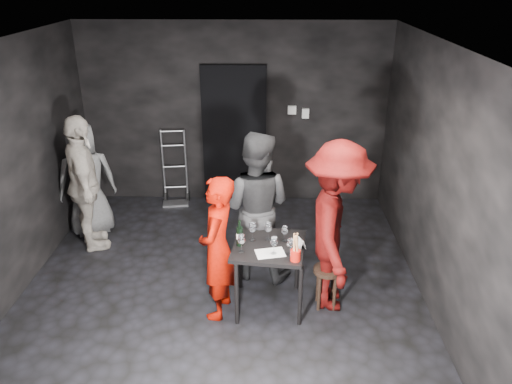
{
  "coord_description": "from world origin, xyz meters",
  "views": [
    {
      "loc": [
        0.51,
        -4.7,
        3.36
      ],
      "look_at": [
        0.38,
        0.25,
        1.12
      ],
      "focal_mm": 35.0,
      "sensor_mm": 36.0,
      "label": 1
    }
  ],
  "objects_px": {
    "bystander_cream": "(82,173)",
    "wine_bottle": "(240,236)",
    "woman_black": "(255,194)",
    "breadstick_cup": "(296,248)",
    "hand_truck": "(176,189)",
    "server_red": "(217,246)",
    "man_maroon": "(338,209)",
    "bystander_grey": "(86,178)",
    "stool": "(327,277)",
    "tasting_table": "(269,253)"
  },
  "relations": [
    {
      "from": "tasting_table",
      "to": "bystander_cream",
      "type": "distance_m",
      "value": 2.62
    },
    {
      "from": "tasting_table",
      "to": "bystander_grey",
      "type": "xyz_separation_m",
      "value": [
        -2.43,
        1.58,
        0.15
      ]
    },
    {
      "from": "stool",
      "to": "man_maroon",
      "type": "xyz_separation_m",
      "value": [
        0.07,
        0.07,
        0.77
      ]
    },
    {
      "from": "wine_bottle",
      "to": "hand_truck",
      "type": "bearing_deg",
      "value": 113.96
    },
    {
      "from": "woman_black",
      "to": "man_maroon",
      "type": "relative_size",
      "value": 0.91
    },
    {
      "from": "woman_black",
      "to": "hand_truck",
      "type": "bearing_deg",
      "value": -42.84
    },
    {
      "from": "hand_truck",
      "to": "woman_black",
      "type": "height_order",
      "value": "woman_black"
    },
    {
      "from": "server_red",
      "to": "breadstick_cup",
      "type": "relative_size",
      "value": 5.13
    },
    {
      "from": "man_maroon",
      "to": "wine_bottle",
      "type": "distance_m",
      "value": 1.03
    },
    {
      "from": "bystander_cream",
      "to": "wine_bottle",
      "type": "height_order",
      "value": "bystander_cream"
    },
    {
      "from": "server_red",
      "to": "man_maroon",
      "type": "relative_size",
      "value": 0.71
    },
    {
      "from": "stool",
      "to": "woman_black",
      "type": "distance_m",
      "value": 1.2
    },
    {
      "from": "bystander_cream",
      "to": "hand_truck",
      "type": "bearing_deg",
      "value": -57.9
    },
    {
      "from": "hand_truck",
      "to": "bystander_cream",
      "type": "xyz_separation_m",
      "value": [
        -0.86,
        -1.37,
        0.82
      ]
    },
    {
      "from": "bystander_cream",
      "to": "wine_bottle",
      "type": "distance_m",
      "value": 2.35
    },
    {
      "from": "woman_black",
      "to": "bystander_cream",
      "type": "distance_m",
      "value": 2.22
    },
    {
      "from": "stool",
      "to": "bystander_cream",
      "type": "bearing_deg",
      "value": 157.94
    },
    {
      "from": "hand_truck",
      "to": "breadstick_cup",
      "type": "distance_m",
      "value": 3.39
    },
    {
      "from": "stool",
      "to": "breadstick_cup",
      "type": "xyz_separation_m",
      "value": [
        -0.36,
        -0.29,
        0.53
      ]
    },
    {
      "from": "bystander_grey",
      "to": "man_maroon",
      "type": "bearing_deg",
      "value": 128.6
    },
    {
      "from": "man_maroon",
      "to": "bystander_grey",
      "type": "distance_m",
      "value": 3.48
    },
    {
      "from": "tasting_table",
      "to": "stool",
      "type": "bearing_deg",
      "value": -0.02
    },
    {
      "from": "man_maroon",
      "to": "bystander_grey",
      "type": "bearing_deg",
      "value": 68.29
    },
    {
      "from": "bystander_grey",
      "to": "breadstick_cup",
      "type": "height_order",
      "value": "bystander_grey"
    },
    {
      "from": "stool",
      "to": "bystander_grey",
      "type": "height_order",
      "value": "bystander_grey"
    },
    {
      "from": "hand_truck",
      "to": "bystander_cream",
      "type": "bearing_deg",
      "value": -130.0
    },
    {
      "from": "server_red",
      "to": "woman_black",
      "type": "distance_m",
      "value": 0.87
    },
    {
      "from": "woman_black",
      "to": "stool",
      "type": "bearing_deg",
      "value": 154.75
    },
    {
      "from": "hand_truck",
      "to": "breadstick_cup",
      "type": "height_order",
      "value": "hand_truck"
    },
    {
      "from": "server_red",
      "to": "tasting_table",
      "type": "bearing_deg",
      "value": 113.02
    },
    {
      "from": "server_red",
      "to": "bystander_cream",
      "type": "xyz_separation_m",
      "value": [
        -1.79,
        1.32,
        0.24
      ]
    },
    {
      "from": "bystander_cream",
      "to": "bystander_grey",
      "type": "relative_size",
      "value": 1.29
    },
    {
      "from": "wine_bottle",
      "to": "breadstick_cup",
      "type": "xyz_separation_m",
      "value": [
        0.56,
        -0.27,
        0.03
      ]
    },
    {
      "from": "woman_black",
      "to": "bystander_cream",
      "type": "relative_size",
      "value": 1.0
    },
    {
      "from": "woman_black",
      "to": "breadstick_cup",
      "type": "relative_size",
      "value": 6.65
    },
    {
      "from": "bystander_cream",
      "to": "tasting_table",
      "type": "bearing_deg",
      "value": -142.92
    },
    {
      "from": "woman_black",
      "to": "man_maroon",
      "type": "bearing_deg",
      "value": 160.25
    },
    {
      "from": "breadstick_cup",
      "to": "woman_black",
      "type": "bearing_deg",
      "value": 114.36
    },
    {
      "from": "server_red",
      "to": "woman_black",
      "type": "xyz_separation_m",
      "value": [
        0.36,
        0.75,
        0.24
      ]
    },
    {
      "from": "tasting_table",
      "to": "bystander_cream",
      "type": "relative_size",
      "value": 0.36
    },
    {
      "from": "tasting_table",
      "to": "breadstick_cup",
      "type": "distance_m",
      "value": 0.46
    },
    {
      "from": "stool",
      "to": "man_maroon",
      "type": "relative_size",
      "value": 0.21
    },
    {
      "from": "hand_truck",
      "to": "wine_bottle",
      "type": "relative_size",
      "value": 4.08
    },
    {
      "from": "bystander_grey",
      "to": "wine_bottle",
      "type": "bearing_deg",
      "value": 117.55
    },
    {
      "from": "server_red",
      "to": "man_maroon",
      "type": "height_order",
      "value": "man_maroon"
    },
    {
      "from": "woman_black",
      "to": "breadstick_cup",
      "type": "distance_m",
      "value": 1.02
    },
    {
      "from": "stool",
      "to": "bystander_grey",
      "type": "distance_m",
      "value": 3.46
    },
    {
      "from": "bystander_cream",
      "to": "wine_bottle",
      "type": "bearing_deg",
      "value": -146.68
    },
    {
      "from": "man_maroon",
      "to": "wine_bottle",
      "type": "xyz_separation_m",
      "value": [
        -0.99,
        -0.09,
        -0.27
      ]
    },
    {
      "from": "server_red",
      "to": "bystander_grey",
      "type": "height_order",
      "value": "bystander_grey"
    }
  ]
}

